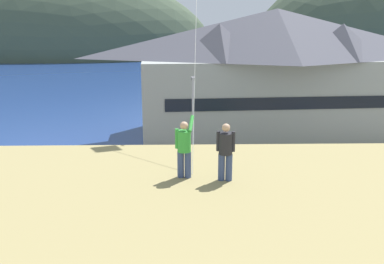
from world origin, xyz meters
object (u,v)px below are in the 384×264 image
(parked_car_mid_row_near, at_px, (169,234))
(person_companion, at_px, (226,150))
(parked_car_corner_spot, at_px, (256,175))
(storage_shed_waterside, at_px, (235,113))
(parked_car_front_row_red, at_px, (51,220))
(wharf_dock, at_px, (191,106))
(parked_car_mid_row_center, at_px, (288,231))
(parked_car_front_row_end, at_px, (72,183))
(parked_car_mid_row_far, at_px, (189,188))
(parking_light_pole, at_px, (193,120))
(person_kite_flyer, at_px, (184,147))
(moored_boat_wharfside, at_px, (167,99))
(harbor_lodge, at_px, (275,70))

(parked_car_mid_row_near, height_order, person_companion, person_companion)
(parked_car_corner_spot, distance_m, person_companion, 17.31)
(storage_shed_waterside, height_order, parked_car_front_row_red, storage_shed_waterside)
(wharf_dock, xyz_separation_m, parked_car_mid_row_center, (4.27, -35.14, 0.71))
(parked_car_mid_row_center, bearing_deg, parked_car_front_row_end, 152.19)
(parked_car_mid_row_far, distance_m, parking_light_pole, 6.05)
(wharf_dock, xyz_separation_m, parking_light_pole, (-0.34, -24.29, 3.95))
(parked_car_mid_row_near, height_order, person_kite_flyer, person_kite_flyer)
(wharf_dock, height_order, person_kite_flyer, person_kite_flyer)
(parked_car_corner_spot, relative_size, parked_car_mid_row_far, 0.99)
(parked_car_front_row_red, distance_m, person_companion, 13.99)
(person_kite_flyer, bearing_deg, person_companion, -12.89)
(wharf_dock, relative_size, parked_car_mid_row_center, 3.40)
(moored_boat_wharfside, relative_size, parked_car_front_row_red, 1.35)
(harbor_lodge, distance_m, person_companion, 30.19)
(parked_car_mid_row_far, bearing_deg, parking_light_pole, 85.92)
(storage_shed_waterside, xyz_separation_m, parked_car_front_row_end, (-12.59, -15.20, -1.26))
(moored_boat_wharfside, distance_m, parked_car_mid_row_center, 38.43)
(parked_car_front_row_end, relative_size, person_companion, 2.47)
(parked_car_front_row_red, xyz_separation_m, person_companion, (8.34, -8.97, 6.75))
(storage_shed_waterside, height_order, parked_car_mid_row_center, storage_shed_waterside)
(parked_car_mid_row_center, bearing_deg, parked_car_front_row_red, 173.33)
(parked_car_corner_spot, xyz_separation_m, parking_light_pole, (-4.28, 2.88, 3.23))
(storage_shed_waterside, height_order, moored_boat_wharfside, storage_shed_waterside)
(parked_car_front_row_end, bearing_deg, storage_shed_waterside, 50.37)
(wharf_dock, height_order, parked_car_front_row_red, parked_car_front_row_red)
(wharf_dock, height_order, parked_car_mid_row_near, parked_car_mid_row_near)
(harbor_lodge, xyz_separation_m, parked_car_mid_row_center, (-3.65, -21.63, -5.52))
(storage_shed_waterside, relative_size, person_kite_flyer, 3.41)
(parked_car_mid_row_center, bearing_deg, parked_car_corner_spot, 92.36)
(parked_car_corner_spot, height_order, parked_car_mid_row_center, same)
(parked_car_mid_row_center, relative_size, parked_car_front_row_red, 1.00)
(harbor_lodge, height_order, storage_shed_waterside, harbor_lodge)
(parked_car_front_row_red, height_order, parking_light_pole, parking_light_pole)
(parked_car_corner_spot, bearing_deg, parked_car_mid_row_far, -154.40)
(parked_car_mid_row_far, bearing_deg, parked_car_mid_row_center, -49.12)
(moored_boat_wharfside, relative_size, parking_light_pole, 0.80)
(parked_car_mid_row_center, height_order, parking_light_pole, parking_light_pole)
(moored_boat_wharfside, bearing_deg, storage_shed_waterside, -64.87)
(wharf_dock, relative_size, parked_car_front_row_red, 3.41)
(parked_car_corner_spot, bearing_deg, person_companion, -103.72)
(wharf_dock, height_order, parked_car_front_row_end, parked_car_front_row_end)
(storage_shed_waterside, height_order, person_kite_flyer, person_kite_flyer)
(parking_light_pole, distance_m, person_companion, 18.71)
(parked_car_front_row_red, bearing_deg, wharf_dock, 76.36)
(parked_car_mid_row_near, bearing_deg, moored_boat_wharfside, 92.19)
(parked_car_mid_row_center, xyz_separation_m, parked_car_mid_row_far, (-4.97, 5.75, 0.00))
(harbor_lodge, xyz_separation_m, wharf_dock, (-7.92, 13.50, -6.24))
(parked_car_mid_row_far, xyz_separation_m, person_kite_flyer, (-0.35, -12.98, 6.77))
(parked_car_mid_row_near, xyz_separation_m, parked_car_front_row_end, (-6.63, 6.93, 0.00))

